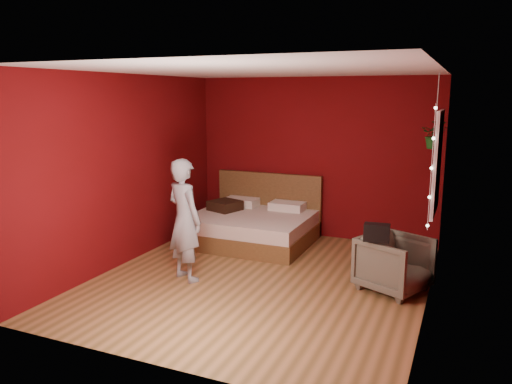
% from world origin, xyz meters
% --- Properties ---
extents(floor, '(4.50, 4.50, 0.00)m').
position_xyz_m(floor, '(0.00, 0.00, 0.00)').
color(floor, '#9B6A3E').
rests_on(floor, ground).
extents(room_walls, '(4.04, 4.54, 2.62)m').
position_xyz_m(room_walls, '(0.00, 0.00, 1.68)').
color(room_walls, '#5C090D').
rests_on(room_walls, ground).
extents(window, '(0.05, 0.97, 1.27)m').
position_xyz_m(window, '(1.97, 0.90, 1.50)').
color(window, white).
rests_on(window, room_walls).
extents(fairy_lights, '(0.04, 0.04, 1.45)m').
position_xyz_m(fairy_lights, '(1.94, 0.38, 1.50)').
color(fairy_lights, silver).
rests_on(fairy_lights, room_walls).
extents(bed, '(1.85, 1.57, 1.02)m').
position_xyz_m(bed, '(-0.76, 1.50, 0.26)').
color(bed, brown).
rests_on(bed, ground).
extents(person, '(0.67, 0.57, 1.55)m').
position_xyz_m(person, '(-0.89, -0.35, 0.78)').
color(person, gray).
rests_on(person, ground).
extents(armchair, '(0.97, 0.96, 0.67)m').
position_xyz_m(armchair, '(1.60, 0.30, 0.34)').
color(armchair, '#5E5A4A').
rests_on(armchair, ground).
extents(handbag, '(0.30, 0.17, 0.21)m').
position_xyz_m(handbag, '(1.42, 0.03, 0.77)').
color(handbag, black).
rests_on(handbag, armchair).
extents(throw_pillow, '(0.55, 0.55, 0.15)m').
position_xyz_m(throw_pillow, '(-1.28, 1.53, 0.54)').
color(throw_pillow, black).
rests_on(throw_pillow, bed).
extents(hanging_plant, '(0.36, 0.32, 1.00)m').
position_xyz_m(hanging_plant, '(1.88, 1.56, 1.79)').
color(hanging_plant, silver).
rests_on(hanging_plant, room_walls).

